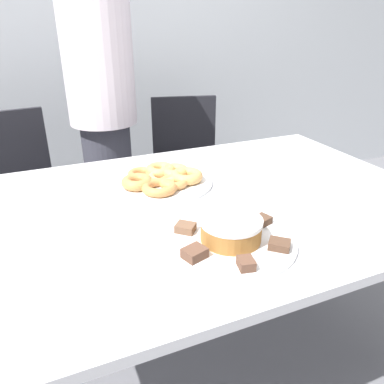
% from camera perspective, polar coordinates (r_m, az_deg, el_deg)
% --- Properties ---
extents(ground_plane, '(12.00, 12.00, 0.00)m').
position_cam_1_polar(ground_plane, '(1.75, 1.73, -24.18)').
color(ground_plane, slate).
extents(wall_back, '(8.00, 0.05, 2.60)m').
position_cam_1_polar(wall_back, '(2.71, -13.84, 23.81)').
color(wall_back, '#B2B7BC').
rests_on(wall_back, ground_plane).
extents(table, '(1.59, 1.06, 0.76)m').
position_cam_1_polar(table, '(1.31, 2.11, -4.39)').
color(table, silver).
rests_on(table, ground_plane).
extents(person_standing, '(0.35, 0.35, 1.67)m').
position_cam_1_polar(person_standing, '(2.05, -13.37, 11.80)').
color(person_standing, '#383842').
rests_on(person_standing, ground_plane).
extents(office_chair_left, '(0.49, 0.49, 0.90)m').
position_cam_1_polar(office_chair_left, '(2.18, -24.46, -1.74)').
color(office_chair_left, black).
rests_on(office_chair_left, ground_plane).
extents(office_chair_right, '(0.53, 0.53, 0.90)m').
position_cam_1_polar(office_chair_right, '(2.32, -0.66, 2.24)').
color(office_chair_right, black).
rests_on(office_chair_right, ground_plane).
extents(plate_cake, '(0.36, 0.36, 0.01)m').
position_cam_1_polar(plate_cake, '(1.05, 5.87, -7.40)').
color(plate_cake, white).
rests_on(plate_cake, table).
extents(plate_donuts, '(0.36, 0.36, 0.01)m').
position_cam_1_polar(plate_donuts, '(1.40, -4.35, 1.43)').
color(plate_donuts, white).
rests_on(plate_donuts, table).
extents(frosted_cake, '(0.17, 0.17, 0.06)m').
position_cam_1_polar(frosted_cake, '(1.03, 5.96, -5.65)').
color(frosted_cake, '#9E662D').
rests_on(frosted_cake, plate_cake).
extents(lamington_0, '(0.07, 0.07, 0.02)m').
position_cam_1_polar(lamington_0, '(1.02, 13.18, -7.80)').
color(lamington_0, '#513828').
rests_on(lamington_0, plate_cake).
extents(lamington_1, '(0.06, 0.06, 0.02)m').
position_cam_1_polar(lamington_1, '(1.13, 10.57, -4.27)').
color(lamington_1, '#513828').
rests_on(lamington_1, plate_cake).
extents(lamington_2, '(0.05, 0.05, 0.02)m').
position_cam_1_polar(lamington_2, '(1.15, 4.06, -3.24)').
color(lamington_2, brown).
rests_on(lamington_2, plate_cake).
extents(lamington_3, '(0.07, 0.07, 0.02)m').
position_cam_1_polar(lamington_3, '(1.07, -1.00, -5.46)').
color(lamington_3, brown).
rests_on(lamington_3, plate_cake).
extents(lamington_4, '(0.07, 0.06, 0.03)m').
position_cam_1_polar(lamington_4, '(0.96, 0.39, -9.28)').
color(lamington_4, brown).
rests_on(lamington_4, plate_cake).
extents(lamington_5, '(0.05, 0.05, 0.02)m').
position_cam_1_polar(lamington_5, '(0.93, 8.23, -10.73)').
color(lamington_5, brown).
rests_on(lamington_5, plate_cake).
extents(donut_0, '(0.12, 0.12, 0.03)m').
position_cam_1_polar(donut_0, '(1.39, -4.37, 2.20)').
color(donut_0, '#E5AD66').
rests_on(donut_0, plate_donuts).
extents(donut_1, '(0.13, 0.13, 0.03)m').
position_cam_1_polar(donut_1, '(1.31, -4.98, 0.68)').
color(donut_1, '#C68447').
rests_on(donut_1, plate_donuts).
extents(donut_2, '(0.11, 0.11, 0.03)m').
position_cam_1_polar(donut_2, '(1.35, -2.83, 1.50)').
color(donut_2, '#D18E4C').
rests_on(donut_2, plate_donuts).
extents(donut_3, '(0.12, 0.12, 0.04)m').
position_cam_1_polar(donut_3, '(1.39, -0.84, 2.44)').
color(donut_3, tan).
rests_on(donut_3, plate_donuts).
extents(donut_4, '(0.11, 0.11, 0.04)m').
position_cam_1_polar(donut_4, '(1.44, -2.70, 3.16)').
color(donut_4, tan).
rests_on(donut_4, plate_donuts).
extents(donut_5, '(0.12, 0.12, 0.04)m').
position_cam_1_polar(donut_5, '(1.46, -4.85, 3.36)').
color(donut_5, tan).
rests_on(donut_5, plate_donuts).
extents(donut_6, '(0.11, 0.11, 0.03)m').
position_cam_1_polar(donut_6, '(1.44, -7.69, 2.72)').
color(donut_6, '#C68447').
rests_on(donut_6, plate_donuts).
extents(donut_7, '(0.11, 0.11, 0.04)m').
position_cam_1_polar(donut_7, '(1.36, -8.36, 1.51)').
color(donut_7, '#C68447').
rests_on(donut_7, plate_donuts).
extents(napkin, '(0.12, 0.10, 0.01)m').
position_cam_1_polar(napkin, '(1.30, -15.58, -1.54)').
color(napkin, white).
rests_on(napkin, table).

